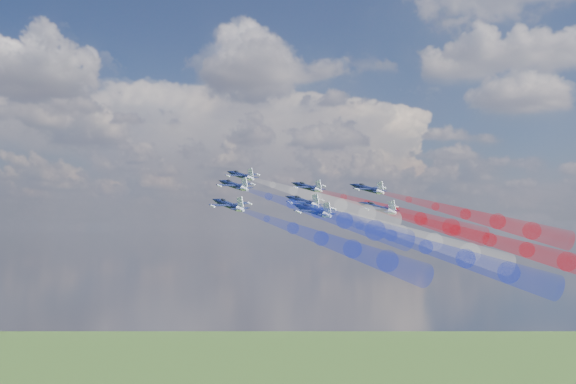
# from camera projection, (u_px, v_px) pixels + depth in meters

# --- Properties ---
(jet_lead) EXTENTS (15.26, 15.08, 6.47)m
(jet_lead) POSITION_uv_depth(u_px,v_px,m) (241.00, 175.00, 168.11)
(jet_lead) COLOR black
(trail_lead) EXTENTS (37.03, 32.92, 14.54)m
(trail_lead) POSITION_uv_depth(u_px,v_px,m) (316.00, 198.00, 146.76)
(trail_lead) COLOR white
(jet_inner_left) EXTENTS (15.26, 15.08, 6.47)m
(jet_inner_left) POSITION_uv_depth(u_px,v_px,m) (234.00, 185.00, 152.04)
(jet_inner_left) COLOR black
(trail_inner_left) EXTENTS (37.03, 32.92, 14.54)m
(trail_inner_left) POSITION_uv_depth(u_px,v_px,m) (317.00, 212.00, 130.69)
(trail_inner_left) COLOR #182BD0
(jet_inner_right) EXTENTS (15.26, 15.08, 6.47)m
(jet_inner_right) POSITION_uv_depth(u_px,v_px,m) (307.00, 187.00, 166.52)
(jet_inner_right) COLOR black
(trail_inner_right) EXTENTS (37.03, 32.92, 14.54)m
(trail_inner_right) POSITION_uv_depth(u_px,v_px,m) (393.00, 211.00, 145.17)
(trail_inner_right) COLOR red
(jet_outer_left) EXTENTS (15.26, 15.08, 6.47)m
(jet_outer_left) POSITION_uv_depth(u_px,v_px,m) (229.00, 205.00, 137.74)
(jet_outer_left) COLOR black
(trail_outer_left) EXTENTS (37.03, 32.92, 14.54)m
(trail_outer_left) POSITION_uv_depth(u_px,v_px,m) (321.00, 238.00, 116.39)
(trail_outer_left) COLOR #182BD0
(jet_center_third) EXTENTS (15.26, 15.08, 6.47)m
(jet_center_third) POSITION_uv_depth(u_px,v_px,m) (303.00, 202.00, 147.28)
(jet_center_third) COLOR black
(trail_center_third) EXTENTS (37.03, 32.92, 14.54)m
(trail_center_third) POSITION_uv_depth(u_px,v_px,m) (401.00, 232.00, 125.93)
(trail_center_third) COLOR white
(jet_outer_right) EXTENTS (15.26, 15.08, 6.47)m
(jet_outer_right) POSITION_uv_depth(u_px,v_px,m) (368.00, 189.00, 161.75)
(jet_outer_right) COLOR black
(trail_outer_right) EXTENTS (37.03, 32.92, 14.54)m
(trail_outer_right) POSITION_uv_depth(u_px,v_px,m) (465.00, 214.00, 140.40)
(trail_outer_right) COLOR red
(jet_rear_left) EXTENTS (15.26, 15.08, 6.47)m
(jet_rear_left) POSITION_uv_depth(u_px,v_px,m) (313.00, 211.00, 131.68)
(jet_rear_left) COLOR black
(trail_rear_left) EXTENTS (37.03, 32.92, 14.54)m
(trail_rear_left) POSITION_uv_depth(u_px,v_px,m) (426.00, 247.00, 110.33)
(trail_rear_left) COLOR #182BD0
(jet_rear_right) EXTENTS (15.26, 15.08, 6.47)m
(jet_rear_right) POSITION_uv_depth(u_px,v_px,m) (378.00, 208.00, 145.83)
(jet_rear_right) COLOR black
(trail_rear_right) EXTENTS (37.03, 32.92, 14.54)m
(trail_rear_right) POSITION_uv_depth(u_px,v_px,m) (490.00, 240.00, 124.48)
(trail_rear_right) COLOR red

